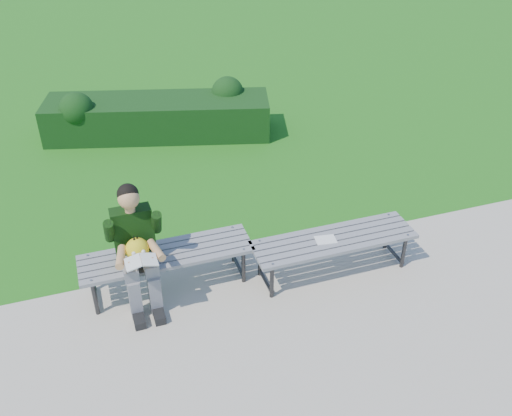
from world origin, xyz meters
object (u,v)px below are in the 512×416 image
(hedge, at_px, (157,115))
(bench_right, at_px, (334,242))
(paper_sheet, at_px, (326,240))
(seated_boy, at_px, (136,245))
(bench_left, at_px, (167,257))

(hedge, bearing_deg, bench_right, -73.91)
(bench_right, bearing_deg, paper_sheet, -180.00)
(seated_boy, relative_size, paper_sheet, 5.45)
(bench_right, height_order, seated_boy, seated_boy)
(bench_right, relative_size, paper_sheet, 7.46)
(bench_left, bearing_deg, bench_right, -10.55)
(bench_left, xyz_separation_m, seated_boy, (-0.30, -0.09, 0.30))
(hedge, bearing_deg, seated_boy, -102.96)
(seated_boy, bearing_deg, bench_right, -6.48)
(bench_right, xyz_separation_m, seated_boy, (-2.06, 0.23, 0.30))
(paper_sheet, bearing_deg, bench_left, 168.83)
(bench_left, bearing_deg, hedge, 81.13)
(bench_right, bearing_deg, hedge, 106.09)
(bench_right, bearing_deg, bench_left, 169.45)
(paper_sheet, bearing_deg, seated_boy, 173.19)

